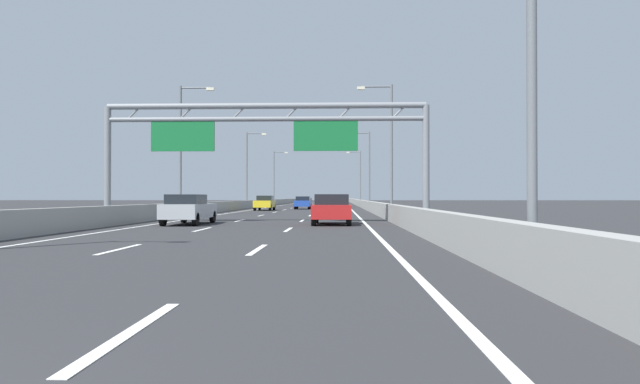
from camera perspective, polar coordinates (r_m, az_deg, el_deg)
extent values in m
plane|color=#2D2D30|center=(102.28, -0.28, -1.25)|extent=(260.00, 260.00, 0.00)
cube|color=white|center=(15.83, -19.32, -5.41)|extent=(0.16, 3.00, 0.01)
cube|color=white|center=(24.42, -11.64, -3.68)|extent=(0.16, 3.00, 0.01)
cube|color=white|center=(33.22, -8.00, -2.84)|extent=(0.16, 3.00, 0.01)
cube|color=white|center=(42.11, -5.89, -2.34)|extent=(0.16, 3.00, 0.01)
cube|color=white|center=(51.04, -4.52, -2.02)|extent=(0.16, 3.00, 0.01)
cube|color=white|center=(59.99, -3.56, -1.79)|extent=(0.16, 3.00, 0.01)
cube|color=white|center=(68.95, -2.84, -1.62)|extent=(0.16, 3.00, 0.01)
cube|color=white|center=(77.92, -2.30, -1.49)|extent=(0.16, 3.00, 0.01)
cube|color=white|center=(86.90, -1.86, -1.39)|extent=(0.16, 3.00, 0.01)
cube|color=white|center=(95.88, -1.51, -1.30)|extent=(0.16, 3.00, 0.01)
cube|color=white|center=(104.86, -1.21, -1.23)|extent=(0.16, 3.00, 0.01)
cube|color=white|center=(113.85, -0.97, -1.17)|extent=(0.16, 3.00, 0.01)
cube|color=white|center=(122.84, -0.76, -1.12)|extent=(0.16, 3.00, 0.01)
cube|color=white|center=(131.83, -0.58, -1.08)|extent=(0.16, 3.00, 0.01)
cube|color=white|center=(140.82, -0.42, -1.04)|extent=(0.16, 3.00, 0.01)
cube|color=white|center=(149.82, -0.28, -1.01)|extent=(0.16, 3.00, 0.01)
cube|color=white|center=(158.81, -0.15, -0.98)|extent=(0.16, 3.00, 0.01)
cube|color=white|center=(6.23, -18.41, -13.12)|extent=(0.16, 3.00, 0.01)
cube|color=white|center=(14.91, -6.25, -5.73)|extent=(0.16, 3.00, 0.01)
cube|color=white|center=(23.83, -3.17, -3.77)|extent=(0.16, 3.00, 0.01)
cube|color=white|center=(32.80, -1.78, -2.87)|extent=(0.16, 3.00, 0.01)
cube|color=white|center=(41.78, -0.99, -2.36)|extent=(0.16, 3.00, 0.01)
cube|color=white|center=(50.76, -0.47, -2.03)|extent=(0.16, 3.00, 0.01)
cube|color=white|center=(59.75, -0.11, -1.79)|extent=(0.16, 3.00, 0.01)
cube|color=white|center=(68.75, 0.15, -1.62)|extent=(0.16, 3.00, 0.01)
cube|color=white|center=(77.74, 0.35, -1.49)|extent=(0.16, 3.00, 0.01)
cube|color=white|center=(86.74, 0.51, -1.39)|extent=(0.16, 3.00, 0.01)
cube|color=white|center=(95.73, 0.64, -1.30)|extent=(0.16, 3.00, 0.01)
cube|color=white|center=(104.73, 0.75, -1.23)|extent=(0.16, 3.00, 0.01)
cube|color=white|center=(113.73, 0.84, -1.17)|extent=(0.16, 3.00, 0.01)
cube|color=white|center=(122.73, 0.92, -1.12)|extent=(0.16, 3.00, 0.01)
cube|color=white|center=(131.72, 0.99, -1.08)|extent=(0.16, 3.00, 0.01)
cube|color=white|center=(140.72, 1.05, -1.04)|extent=(0.16, 3.00, 0.01)
cube|color=white|center=(149.72, 1.10, -1.01)|extent=(0.16, 3.00, 0.01)
cube|color=white|center=(158.72, 1.15, -0.98)|extent=(0.16, 3.00, 0.01)
cube|color=white|center=(90.67, -3.89, -1.35)|extent=(0.16, 176.00, 0.01)
cube|color=white|center=(90.22, 2.76, -1.35)|extent=(0.16, 176.00, 0.01)
cube|color=#9E9E99|center=(112.72, -3.60, -0.94)|extent=(0.45, 220.00, 0.95)
cube|color=#9E9E99|center=(112.24, 3.43, -0.94)|extent=(0.45, 220.00, 0.95)
cylinder|color=gray|center=(32.63, -20.43, 2.58)|extent=(0.36, 0.36, 6.20)
cylinder|color=gray|center=(30.53, 10.53, 2.77)|extent=(0.36, 0.36, 6.20)
cylinder|color=gray|center=(30.77, -5.47, 8.55)|extent=(16.96, 0.32, 0.32)
cylinder|color=gray|center=(30.67, -5.47, 7.25)|extent=(16.96, 0.26, 0.26)
cylinder|color=gray|center=(32.39, -18.08, 7.49)|extent=(0.74, 0.10, 0.74)
cylinder|color=gray|center=(31.54, -13.20, 7.69)|extent=(0.74, 0.10, 0.74)
cylinder|color=gray|center=(30.93, -8.09, 7.85)|extent=(0.74, 0.10, 0.74)
cylinder|color=gray|center=(30.57, -2.82, 7.94)|extent=(0.74, 0.10, 0.74)
cylinder|color=gray|center=(30.47, 2.54, 7.97)|extent=(0.74, 0.10, 0.74)
cylinder|color=gray|center=(30.63, 7.88, 7.93)|extent=(0.74, 0.10, 0.74)
cube|color=#146B33|center=(31.43, -13.52, 5.42)|extent=(3.40, 0.12, 1.60)
cube|color=#146B33|center=(30.32, 0.58, 5.63)|extent=(3.40, 0.12, 1.60)
cylinder|color=slate|center=(12.42, 20.36, 15.33)|extent=(0.20, 0.20, 9.50)
cylinder|color=slate|center=(43.10, -13.76, 4.02)|extent=(0.20, 0.20, 9.50)
cylinder|color=slate|center=(43.42, -12.32, 10.11)|extent=(2.20, 0.12, 0.12)
cube|color=#F2EAC6|center=(43.15, -10.89, 10.04)|extent=(0.56, 0.28, 0.20)
cylinder|color=slate|center=(41.68, 7.14, 4.17)|extent=(0.20, 0.20, 9.50)
cylinder|color=slate|center=(42.22, 5.62, 10.41)|extent=(2.20, 0.12, 0.12)
cube|color=#F2EAC6|center=(42.15, 4.11, 10.29)|extent=(0.56, 0.28, 0.20)
cylinder|color=slate|center=(72.42, -7.32, 2.19)|extent=(0.20, 0.20, 9.50)
cylinder|color=slate|center=(72.61, -6.46, 5.83)|extent=(2.20, 0.12, 0.12)
cube|color=#F2EAC6|center=(72.45, -5.59, 5.76)|extent=(0.56, 0.28, 0.20)
cylinder|color=slate|center=(71.59, 4.95, 2.22)|extent=(0.20, 0.20, 9.50)
cylinder|color=slate|center=(71.90, 4.06, 5.89)|extent=(2.20, 0.12, 0.12)
cube|color=#F2EAC6|center=(71.86, 3.18, 5.81)|extent=(0.56, 0.28, 0.20)
cylinder|color=slate|center=(102.16, -4.62, 1.41)|extent=(0.20, 0.20, 9.50)
cylinder|color=slate|center=(102.29, -4.01, 3.99)|extent=(2.20, 0.12, 0.12)
cube|color=#F2EAC6|center=(102.18, -3.39, 3.94)|extent=(0.56, 0.28, 0.20)
cylinder|color=slate|center=(101.57, 4.05, 1.42)|extent=(0.20, 0.20, 9.50)
cylinder|color=slate|center=(101.79, 3.42, 4.01)|extent=(2.20, 0.12, 0.12)
cube|color=#F2EAC6|center=(101.76, 2.80, 3.96)|extent=(0.56, 0.28, 0.20)
cube|color=yellow|center=(58.14, -5.54, -1.19)|extent=(1.74, 4.54, 0.68)
cube|color=black|center=(58.51, -5.49, -0.61)|extent=(1.53, 1.96, 0.50)
cylinder|color=black|center=(59.95, -6.04, -1.49)|extent=(0.22, 0.64, 0.64)
cylinder|color=black|center=(59.76, -4.60, -1.49)|extent=(0.22, 0.64, 0.64)
cylinder|color=black|center=(56.54, -6.53, -1.55)|extent=(0.22, 0.64, 0.64)
cylinder|color=black|center=(56.34, -5.00, -1.55)|extent=(0.22, 0.64, 0.64)
cube|color=silver|center=(77.46, 1.82, -1.02)|extent=(1.79, 4.30, 0.67)
cube|color=black|center=(76.85, 1.82, -0.61)|extent=(1.58, 2.04, 0.43)
cylinder|color=black|center=(79.07, 1.26, -1.25)|extent=(0.22, 0.64, 0.64)
cylinder|color=black|center=(79.07, 2.39, -1.25)|extent=(0.22, 0.64, 0.64)
cylinder|color=black|center=(75.87, 1.23, -1.28)|extent=(0.22, 0.64, 0.64)
cylinder|color=black|center=(75.87, 2.42, -1.28)|extent=(0.22, 0.64, 0.64)
cube|color=#A8ADB2|center=(29.21, -12.90, -1.85)|extent=(1.76, 4.70, 0.70)
cube|color=black|center=(28.65, -13.19, -0.71)|extent=(1.55, 2.17, 0.47)
cylinder|color=black|center=(31.16, -13.43, -2.41)|extent=(0.22, 0.64, 0.64)
cylinder|color=black|center=(30.79, -10.66, -2.43)|extent=(0.22, 0.64, 0.64)
cylinder|color=black|center=(27.71, -15.40, -2.64)|extent=(0.22, 0.64, 0.64)
cylinder|color=black|center=(27.29, -12.31, -2.68)|extent=(0.22, 0.64, 0.64)
cube|color=red|center=(28.41, 1.19, -1.94)|extent=(1.88, 4.19, 0.66)
cube|color=black|center=(28.48, 1.19, -0.75)|extent=(1.66, 1.83, 0.52)
cylinder|color=black|center=(29.98, -0.37, -2.49)|extent=(0.22, 0.64, 0.64)
cylinder|color=black|center=(29.96, 2.82, -2.49)|extent=(0.22, 0.64, 0.64)
cylinder|color=black|center=(26.89, -0.63, -2.73)|extent=(0.22, 0.64, 0.64)
cylinder|color=black|center=(26.87, 2.92, -2.73)|extent=(0.22, 0.64, 0.64)
cube|color=#2347AD|center=(63.90, -1.71, -1.14)|extent=(1.73, 4.41, 0.64)
cube|color=black|center=(64.16, -1.70, -0.65)|extent=(1.53, 2.04, 0.46)
cylinder|color=black|center=(65.61, -2.28, -1.40)|extent=(0.22, 0.64, 0.64)
cylinder|color=black|center=(65.51, -0.96, -1.40)|extent=(0.22, 0.64, 0.64)
cylinder|color=black|center=(62.30, -2.51, -1.45)|extent=(0.22, 0.64, 0.64)
cylinder|color=black|center=(62.21, -1.12, -1.45)|extent=(0.22, 0.64, 0.64)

